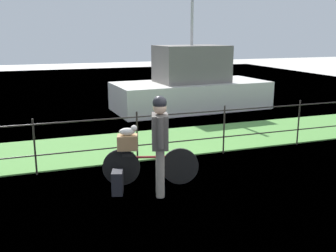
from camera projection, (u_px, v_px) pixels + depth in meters
The scene contains 10 objects.
ground_plane at pixel (229, 196), 6.45m from camera, with size 60.00×60.00×0.00m, color beige.
grass_strip at pixel (163, 142), 9.55m from camera, with size 27.00×2.40×0.03m, color #569342.
harbor_water at pixel (113, 102), 15.15m from camera, with size 30.00×30.00×0.00m, color #60849E.
iron_fence at pixel (182, 130), 8.22m from camera, with size 18.04×0.04×1.10m.
bicycle_main at pixel (150, 166), 6.84m from camera, with size 1.65×0.53×0.67m.
wooden_crate at pixel (127, 142), 6.71m from camera, with size 0.35×0.25×0.26m, color #A87F51.
terrier_dog at pixel (129, 131), 6.67m from camera, with size 0.32×0.21×0.18m.
cyclist_person at pixel (160, 137), 6.26m from camera, with size 0.36×0.52×1.68m.
backpack_on_paving at pixel (118, 182), 6.48m from camera, with size 0.28×0.18×0.40m, color black.
moored_boat_mid at pixel (191, 86), 13.61m from camera, with size 5.55×2.62×3.83m.
Camera 1 is at (-2.97, -5.30, 2.65)m, focal length 41.18 mm.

